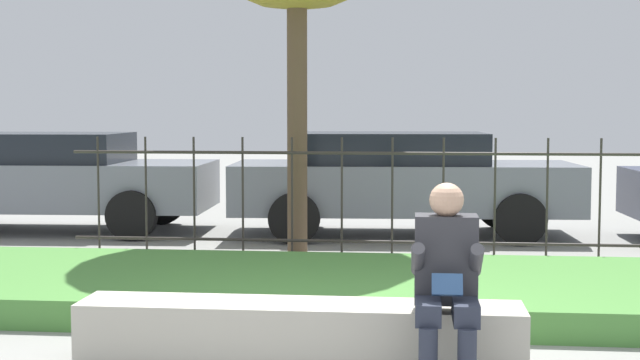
# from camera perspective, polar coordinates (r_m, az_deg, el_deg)

# --- Properties ---
(stone_bench) EXTENTS (2.87, 0.48, 0.42)m
(stone_bench) POSITION_cam_1_polar(r_m,az_deg,el_deg) (5.84, -1.33, -10.12)
(stone_bench) COLOR #B7B2A3
(stone_bench) RESTS_ON ground_plane
(person_seated_reader) EXTENTS (0.42, 0.73, 1.22)m
(person_seated_reader) POSITION_cam_1_polar(r_m,az_deg,el_deg) (5.43, 8.09, -6.18)
(person_seated_reader) COLOR black
(person_seated_reader) RESTS_ON ground_plane
(grass_berm) EXTENTS (8.36, 2.50, 0.24)m
(grass_berm) POSITION_cam_1_polar(r_m,az_deg,el_deg) (7.73, 2.32, -7.01)
(grass_berm) COLOR #4C893D
(grass_berm) RESTS_ON ground_plane
(iron_fence) EXTENTS (6.36, 0.03, 1.37)m
(iron_fence) POSITION_cam_1_polar(r_m,az_deg,el_deg) (9.36, 3.02, -1.26)
(iron_fence) COLOR #332D28
(iron_fence) RESTS_ON ground_plane
(car_parked_center) EXTENTS (4.56, 2.03, 1.36)m
(car_parked_center) POSITION_cam_1_polar(r_m,az_deg,el_deg) (11.80, 5.19, 0.01)
(car_parked_center) COLOR slate
(car_parked_center) RESTS_ON ground_plane
(car_parked_left) EXTENTS (4.53, 1.98, 1.35)m
(car_parked_left) POSITION_cam_1_polar(r_m,az_deg,el_deg) (12.77, -17.18, 0.14)
(car_parked_left) COLOR slate
(car_parked_left) RESTS_ON ground_plane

